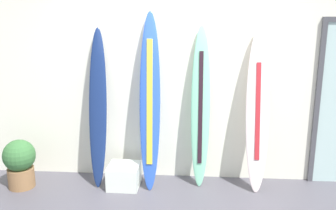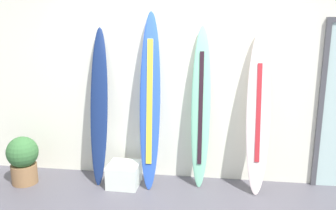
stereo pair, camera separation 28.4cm
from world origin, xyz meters
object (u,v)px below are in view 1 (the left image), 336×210
Objects in this scene: surfboard_cobalt at (150,103)px; surfboard_ivory at (257,112)px; potted_plant at (20,162)px; display_block_left at (124,176)px; surfboard_seafoam at (200,109)px; surfboard_navy at (98,108)px.

surfboard_cobalt is 1.32m from surfboard_ivory.
surfboard_cobalt is 1.10× the size of surfboard_ivory.
display_block_left is at bearing 4.53° from potted_plant.
surfboard_seafoam reaches higher than display_block_left.
surfboard_cobalt is at bearing -178.90° from surfboard_ivory.
surfboard_seafoam is at bearing 7.80° from surfboard_cobalt.
surfboard_ivory reaches higher than potted_plant.
potted_plant is (-2.95, -0.23, -0.65)m from surfboard_ivory.
surfboard_cobalt is 5.53× the size of display_block_left.
surfboard_ivory is 1.85m from display_block_left.
surfboard_navy is 1.00× the size of surfboard_ivory.
surfboard_cobalt is 3.50× the size of potted_plant.
surfboard_ivory is (1.32, 0.03, -0.10)m from surfboard_cobalt.
display_block_left is (-0.33, -0.11, -0.94)m from surfboard_cobalt.
surfboard_navy reaches higher than potted_plant.
surfboard_ivory is (1.98, 0.01, -0.01)m from surfboard_navy.
surfboard_seafoam is at bearing 175.03° from surfboard_ivory.
display_block_left is (-1.65, -0.13, -0.84)m from surfboard_ivory.
surfboard_navy is at bearing 160.10° from display_block_left.
surfboard_ivory is at bearing 4.52° from display_block_left.
potted_plant is (-1.63, -0.21, -0.74)m from surfboard_cobalt.
surfboard_navy is 0.92m from display_block_left.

